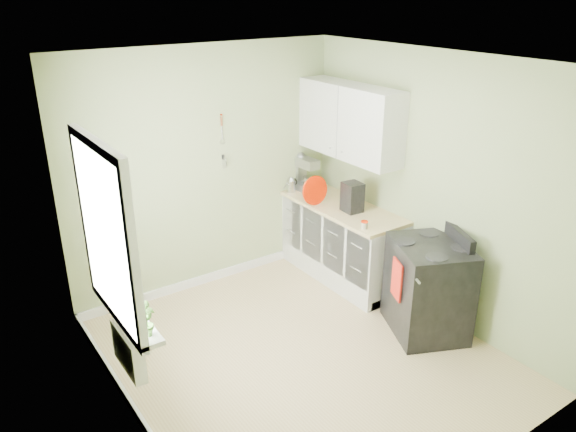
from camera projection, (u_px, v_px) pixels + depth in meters
floor at (302, 357)px, 5.30m from camera, size 3.20×3.60×0.02m
ceiling at (306, 60)px, 4.25m from camera, size 3.20×3.60×0.02m
wall_back at (206, 171)px, 6.15m from camera, size 3.20×0.02×2.70m
wall_left at (119, 277)px, 3.93m from camera, size 0.02×3.60×2.70m
wall_right at (433, 188)px, 5.62m from camera, size 0.02×3.60×2.70m
base_cabinets at (342, 243)px, 6.57m from camera, size 0.60×1.60×0.87m
countertop at (343, 207)px, 6.39m from camera, size 0.64×1.60×0.04m
upper_cabinets at (350, 121)px, 6.17m from camera, size 0.35×1.40×0.80m
window at (105, 235)px, 4.09m from camera, size 0.06×1.14×1.44m
window_sill at (125, 311)px, 4.39m from camera, size 0.18×1.14×0.04m
radiator at (129, 351)px, 4.46m from camera, size 0.12×0.50×0.35m
wall_utensils at (223, 150)px, 6.15m from camera, size 0.02×0.14×0.58m
stove at (428, 287)px, 5.52m from camera, size 0.97×0.98×1.07m
stand_mixer at (306, 175)px, 6.81m from camera, size 0.24×0.38×0.44m
kettle at (291, 184)px, 6.78m from camera, size 0.18×0.11×0.19m
coffee_maker at (352, 198)px, 6.17m from camera, size 0.21×0.22×0.33m
red_tray at (315, 191)px, 6.35m from camera, size 0.34×0.06×0.34m
jar at (364, 225)px, 5.78m from camera, size 0.07×0.07×0.08m
plant_a at (146, 318)px, 3.99m from camera, size 0.19×0.19×0.30m
plant_b at (124, 292)px, 4.34m from camera, size 0.19×0.20×0.29m
plant_c at (106, 271)px, 4.66m from camera, size 0.17×0.17×0.28m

